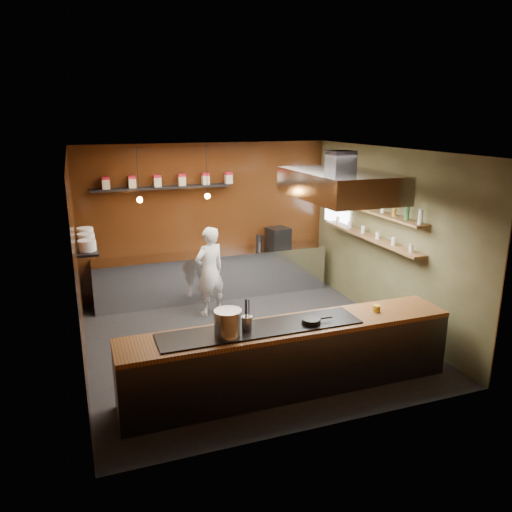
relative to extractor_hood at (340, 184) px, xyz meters
name	(u,v)px	position (x,y,z in m)	size (l,w,h in m)	color
floor	(249,340)	(-1.30, 0.40, -2.51)	(5.00, 5.00, 0.00)	black
back_wall	(208,220)	(-1.30, 2.90, -1.01)	(5.00, 5.00, 0.00)	#331709
left_wall	(77,266)	(-3.80, 0.40, -1.01)	(5.00, 5.00, 0.00)	#331709
right_wall	(388,237)	(1.20, 0.40, -1.01)	(5.00, 5.00, 0.00)	#444527
ceiling	(249,151)	(-1.30, 0.40, 0.49)	(5.00, 5.00, 0.00)	silver
window_pane	(337,199)	(1.15, 2.10, -0.61)	(1.00, 1.00, 0.00)	white
prep_counter	(213,275)	(-1.30, 2.57, -2.06)	(4.60, 0.65, 0.90)	silver
pass_counter	(289,357)	(-1.30, -1.20, -2.04)	(4.40, 0.72, 0.94)	#38383D
tin_shelf	(162,188)	(-2.20, 2.76, -0.31)	(2.60, 0.26, 0.04)	black
plate_shelf	(87,245)	(-3.64, 1.40, -0.96)	(0.30, 1.40, 0.04)	black
bottle_shelf_upper	(372,211)	(1.04, 0.70, -0.59)	(0.26, 2.80, 0.04)	brown
bottle_shelf_lower	(370,237)	(1.04, 0.70, -1.06)	(0.26, 2.80, 0.04)	brown
extractor_hood	(340,184)	(0.00, 0.00, 0.00)	(1.20, 2.00, 0.72)	#38383D
pendant_left	(140,197)	(-2.70, 2.10, -0.35)	(0.10, 0.10, 0.95)	black
pendant_right	(207,193)	(-1.50, 2.10, -0.35)	(0.10, 0.10, 0.95)	black
storage_tins	(170,180)	(-2.05, 2.76, -0.17)	(2.43, 0.13, 0.22)	beige
plate_stacks	(86,239)	(-3.64, 1.40, -0.86)	(0.26, 1.16, 0.16)	white
bottles	(372,202)	(1.04, 0.70, -0.45)	(0.06, 2.66, 0.24)	silver
wine_glasses	(370,232)	(1.04, 0.70, -0.97)	(0.07, 2.37, 0.13)	silver
stockpot_large	(228,323)	(-2.16, -1.29, -1.40)	(0.34, 0.34, 0.33)	silver
stockpot_small	(230,320)	(-2.10, -1.16, -1.43)	(0.30, 0.30, 0.28)	silver
utensil_crock	(247,323)	(-1.88, -1.19, -1.48)	(0.13, 0.13, 0.17)	silver
frying_pan	(312,321)	(-1.05, -1.29, -1.53)	(0.42, 0.25, 0.06)	black
butter_jar	(377,308)	(-0.02, -1.19, -1.54)	(0.10, 0.10, 0.09)	gold
espresso_machine	(278,238)	(0.06, 2.52, -1.40)	(0.41, 0.39, 0.41)	black
chef	(210,271)	(-1.60, 1.69, -1.69)	(0.59, 0.39, 1.62)	silver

